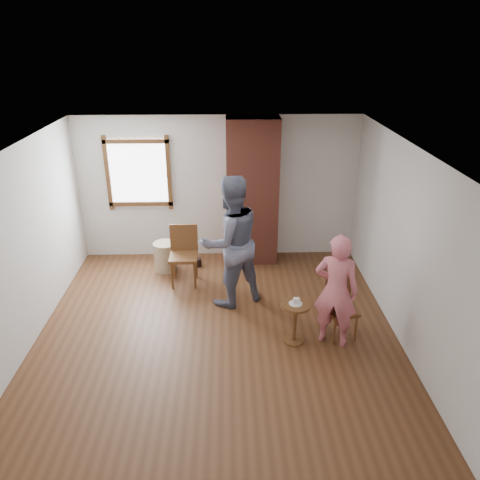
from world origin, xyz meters
name	(u,v)px	position (x,y,z in m)	size (l,w,h in m)	color
ground	(217,340)	(0.00, 0.00, 0.00)	(5.50, 5.50, 0.00)	brown
room_shell	(211,201)	(-0.06, 0.61, 1.81)	(5.04, 5.52, 2.62)	silver
brick_chimney	(252,192)	(0.60, 2.50, 1.30)	(0.90, 0.50, 2.60)	#994836
stoneware_crock	(165,256)	(-0.94, 2.11, 0.26)	(0.40, 0.40, 0.52)	tan
dark_pot	(198,262)	(-0.38, 2.23, 0.07)	(0.14, 0.14, 0.14)	black
dining_chair_left	(184,251)	(-0.57, 1.70, 0.55)	(0.46, 0.46, 0.98)	brown
dining_chair_right	(340,304)	(1.69, 0.13, 0.47)	(0.46, 0.46, 0.83)	brown
side_table	(295,316)	(1.05, -0.05, 0.40)	(0.40, 0.40, 0.60)	brown
cake_plate	(296,303)	(1.05, -0.05, 0.60)	(0.18, 0.18, 0.01)	white
cake_slice	(296,301)	(1.06, -0.05, 0.64)	(0.08, 0.07, 0.06)	white
man	(230,242)	(0.20, 1.02, 1.02)	(0.99, 0.77, 2.04)	#131735
person_pink	(336,291)	(1.57, -0.06, 0.80)	(0.58, 0.38, 1.59)	#E77384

